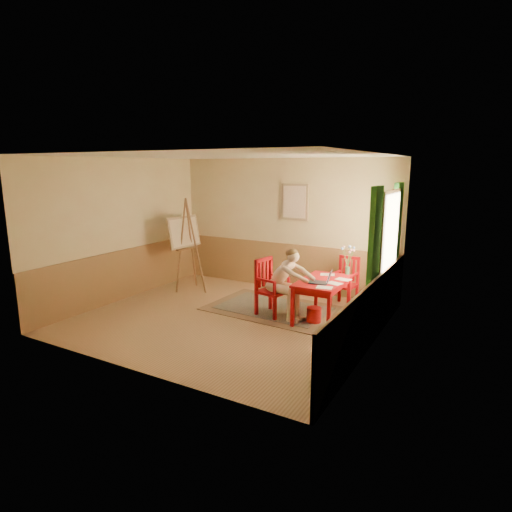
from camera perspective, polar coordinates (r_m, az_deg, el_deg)
The scene contains 14 objects.
room at distance 7.24m, azimuth -3.86°, elevation 2.13°, with size 5.04×4.54×2.84m.
wainscot at distance 8.10m, azimuth -0.69°, elevation -3.32°, with size 5.00×4.50×1.00m.
window at distance 7.34m, azimuth 17.12°, elevation 1.32°, with size 0.12×2.01×2.20m.
wall_portrait at distance 8.99m, azimuth 5.21°, elevation 7.21°, with size 0.60×0.05×0.76m.
rug at distance 8.08m, azimuth 2.34°, elevation -7.01°, with size 2.48×1.72×0.02m.
table at distance 7.41m, azimuth 8.90°, elevation -3.87°, with size 0.74×1.21×0.72m.
chair_left at distance 7.63m, azimuth 1.93°, elevation -4.19°, with size 0.55×0.54×1.03m.
chair_back at distance 8.33m, azimuth 11.89°, elevation -3.34°, with size 0.47×0.49×0.94m.
figure at distance 7.40m, azimuth 3.89°, elevation -3.23°, with size 0.97×0.51×1.27m.
laptop at distance 7.17m, azimuth 8.79°, elevation -3.28°, with size 0.41×0.29×0.23m.
papers at distance 7.34m, azimuth 10.20°, elevation -3.31°, with size 0.65×1.06×0.00m.
vase at distance 7.82m, azimuth 12.22°, elevation -0.67°, with size 0.24×0.26×0.53m.
wastebasket at distance 7.42m, azimuth 7.76°, elevation -7.83°, with size 0.25×0.25×0.27m, color red.
easel at distance 9.21m, azimuth -9.42°, elevation 2.68°, with size 0.69×0.89×1.99m.
Camera 1 is at (3.91, -5.97, 2.62)m, focal length 29.88 mm.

